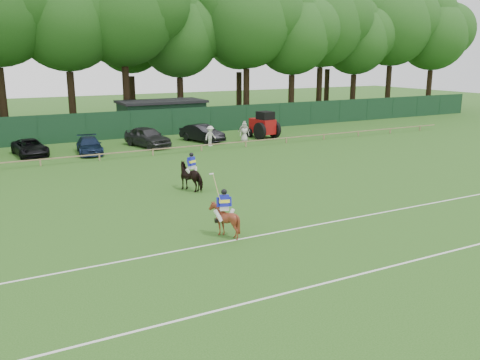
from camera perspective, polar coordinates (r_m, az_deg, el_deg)
ground at (r=22.59m, az=2.46°, el=-5.20°), size 160.00×160.00×0.00m
horse_dark at (r=28.49m, az=-5.43°, el=0.41°), size 1.60×2.03×1.56m
horse_chestnut at (r=21.19m, az=-1.78°, el=-4.47°), size 1.48×1.58×1.42m
suv_black at (r=41.40m, az=-22.50°, el=3.39°), size 2.53×4.63×1.23m
sedan_navy at (r=40.74m, az=-16.55°, el=3.73°), size 2.24×4.49×1.25m
hatch_grey at (r=42.77m, az=-10.35°, el=4.80°), size 3.17×5.16×1.64m
estate_black at (r=44.74m, az=-4.27°, el=5.27°), size 2.88×4.73×1.47m
spectator_left at (r=42.36m, az=-3.35°, el=4.95°), size 1.22×0.91×1.69m
spectator_mid at (r=44.44m, az=0.46°, el=5.49°), size 1.15×0.67×1.84m
spectator_right at (r=44.47m, az=0.49°, el=5.40°), size 0.95×0.76×1.69m
rider_dark at (r=28.32m, az=-5.44°, el=1.80°), size 0.89×0.60×1.41m
rider_chestnut at (r=20.98m, az=-1.79°, el=-2.72°), size 0.92×0.73×2.05m
polo_ball at (r=24.50m, az=-2.47°, el=-3.56°), size 0.09×0.09×0.09m
pitch_lines at (r=19.84m, az=7.62°, el=-8.06°), size 60.00×5.10×0.01m
pitch_rail at (r=38.60m, az=-11.18°, el=3.24°), size 62.10×0.10×0.50m
perimeter_fence at (r=47.07m, az=-14.47°, el=5.93°), size 92.08×0.08×2.50m
utility_shed at (r=51.57m, az=-8.77°, el=7.18°), size 8.40×4.40×3.04m
tree_row at (r=55.41m, az=-14.37°, el=5.76°), size 96.00×12.00×21.00m
tractor at (r=46.59m, az=2.66°, el=6.15°), size 2.29×3.12×2.43m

